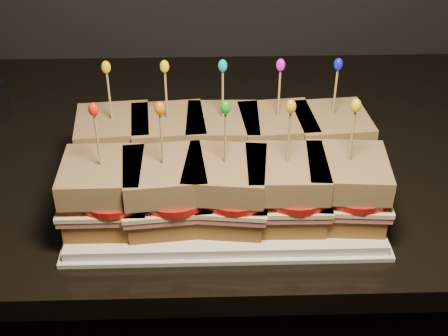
{
  "coord_description": "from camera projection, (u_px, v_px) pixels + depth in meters",
  "views": [
    {
      "loc": [
        0.04,
        0.85,
        1.4
      ],
      "look_at": [
        0.06,
        1.52,
        0.95
      ],
      "focal_mm": 50.0,
      "sensor_mm": 36.0,
      "label": 1
    }
  ],
  "objects": [
    {
      "name": "sandwich_4_pick",
      "position": [
        335.0,
        95.0,
        0.83
      ],
      "size": [
        0.0,
        0.0,
        0.09
      ],
      "primitive_type": "cylinder",
      "color": "tan",
      "rests_on": "sandwich_4_bread_top"
    },
    {
      "name": "sandwich_4_bread_top",
      "position": [
        331.0,
        126.0,
        0.85
      ],
      "size": [
        0.11,
        0.11,
        0.03
      ],
      "primitive_type": "cube",
      "rotation": [
        0.0,
        0.0,
        0.09
      ],
      "color": "#52240A",
      "rests_on": "sandwich_4_tomato"
    },
    {
      "name": "sandwich_9_bread_top",
      "position": [
        347.0,
        172.0,
        0.76
      ],
      "size": [
        0.1,
        0.1,
        0.03
      ],
      "primitive_type": "cube",
      "rotation": [
        0.0,
        0.0,
        -0.08
      ],
      "color": "#52240A",
      "rests_on": "sandwich_9_tomato"
    },
    {
      "name": "platter_rim",
      "position": [
        224.0,
        200.0,
        0.85
      ],
      "size": [
        0.4,
        0.25,
        0.01
      ],
      "primitive_type": "cube",
      "color": "white",
      "rests_on": "granite_slab"
    },
    {
      "name": "sandwich_8_bread_bot",
      "position": [
        284.0,
        207.0,
        0.79
      ],
      "size": [
        0.1,
        0.1,
        0.03
      ],
      "primitive_type": "cube",
      "rotation": [
        0.0,
        0.0,
        -0.02
      ],
      "color": "#573416",
      "rests_on": "platter"
    },
    {
      "name": "sandwich_9_tomato",
      "position": [
        356.0,
        189.0,
        0.77
      ],
      "size": [
        0.1,
        0.1,
        0.01
      ],
      "primitive_type": "cylinder",
      "color": "#AF1611",
      "rests_on": "sandwich_9_cheese"
    },
    {
      "name": "sandwich_3_pick",
      "position": [
        279.0,
        96.0,
        0.82
      ],
      "size": [
        0.0,
        0.0,
        0.09
      ],
      "primitive_type": "cylinder",
      "color": "tan",
      "rests_on": "sandwich_3_bread_top"
    },
    {
      "name": "sandwich_0_pick",
      "position": [
        110.0,
        99.0,
        0.82
      ],
      "size": [
        0.0,
        0.0,
        0.09
      ],
      "primitive_type": "cylinder",
      "color": "tan",
      "rests_on": "sandwich_0_bread_top"
    },
    {
      "name": "sandwich_2_pick",
      "position": [
        223.0,
        97.0,
        0.82
      ],
      "size": [
        0.0,
        0.0,
        0.09
      ],
      "primitive_type": "cylinder",
      "color": "tan",
      "rests_on": "sandwich_2_bread_top"
    },
    {
      "name": "sandwich_2_frill",
      "position": [
        223.0,
        66.0,
        0.8
      ],
      "size": [
        0.01,
        0.01,
        0.02
      ],
      "primitive_type": "ellipsoid",
      "color": "#06BCAE",
      "rests_on": "sandwich_2_pick"
    },
    {
      "name": "sandwich_9_frill",
      "position": [
        356.0,
        106.0,
        0.71
      ],
      "size": [
        0.01,
        0.01,
        0.02
      ],
      "primitive_type": "ellipsoid",
      "color": "yellow",
      "rests_on": "sandwich_9_pick"
    },
    {
      "name": "sandwich_2_bread_bot",
      "position": [
        223.0,
        160.0,
        0.88
      ],
      "size": [
        0.1,
        0.1,
        0.03
      ],
      "primitive_type": "cube",
      "rotation": [
        0.0,
        0.0,
        -0.02
      ],
      "color": "#573416",
      "rests_on": "platter"
    },
    {
      "name": "sandwich_2_tomato",
      "position": [
        232.0,
        143.0,
        0.85
      ],
      "size": [
        0.1,
        0.1,
        0.01
      ],
      "primitive_type": "cylinder",
      "color": "#AF1611",
      "rests_on": "sandwich_2_cheese"
    },
    {
      "name": "sandwich_7_tomato",
      "position": [
        235.0,
        191.0,
        0.76
      ],
      "size": [
        0.1,
        0.1,
        0.01
      ],
      "primitive_type": "cylinder",
      "color": "#AF1611",
      "rests_on": "sandwich_7_cheese"
    },
    {
      "name": "sandwich_6_tomato",
      "position": [
        175.0,
        192.0,
        0.76
      ],
      "size": [
        0.1,
        0.1,
        0.01
      ],
      "primitive_type": "cylinder",
      "color": "#AF1611",
      "rests_on": "sandwich_6_cheese"
    },
    {
      "name": "sandwich_5_pick",
      "position": [
        98.0,
        143.0,
        0.73
      ],
      "size": [
        0.0,
        0.0,
        0.09
      ],
      "primitive_type": "cylinder",
      "color": "tan",
      "rests_on": "sandwich_5_bread_top"
    },
    {
      "name": "sandwich_8_frill",
      "position": [
        291.0,
        107.0,
        0.71
      ],
      "size": [
        0.01,
        0.01,
        0.02
      ],
      "primitive_type": "ellipsoid",
      "color": "orange",
      "rests_on": "sandwich_8_pick"
    },
    {
      "name": "sandwich_4_bread_bot",
      "position": [
        328.0,
        158.0,
        0.88
      ],
      "size": [
        0.1,
        0.1,
        0.03
      ],
      "primitive_type": "cube",
      "rotation": [
        0.0,
        0.0,
        0.09
      ],
      "color": "#573416",
      "rests_on": "platter"
    },
    {
      "name": "sandwich_6_bread_bot",
      "position": [
        166.0,
        209.0,
        0.78
      ],
      "size": [
        0.1,
        0.1,
        0.03
      ],
      "primitive_type": "cube",
      "rotation": [
        0.0,
        0.0,
        0.1
      ],
      "color": "#573416",
      "rests_on": "platter"
    },
    {
      "name": "sandwich_6_ham",
      "position": [
        166.0,
        198.0,
        0.77
      ],
      "size": [
        0.11,
        0.11,
        0.01
      ],
      "primitive_type": "cube",
      "rotation": [
        0.0,
        0.0,
        0.1
      ],
      "color": "#CE6C69",
      "rests_on": "sandwich_6_bread_bot"
    },
    {
      "name": "sandwich_8_tomato",
      "position": [
        296.0,
        190.0,
        0.76
      ],
      "size": [
        0.1,
        0.1,
        0.01
      ],
      "primitive_type": "cylinder",
      "color": "#AF1611",
      "rests_on": "sandwich_8_cheese"
    },
    {
      "name": "sandwich_3_bread_bot",
      "position": [
        275.0,
        159.0,
        0.88
      ],
      "size": [
        0.1,
        0.1,
        0.03
      ],
      "primitive_type": "cube",
      "rotation": [
        0.0,
        0.0,
        0.1
      ],
      "color": "#573416",
      "rests_on": "platter"
    },
    {
      "name": "sandwich_5_frill",
      "position": [
        93.0,
        109.0,
        0.7
      ],
      "size": [
        0.01,
        0.01,
        0.02
      ],
      "primitive_type": "ellipsoid",
      "color": "red",
      "rests_on": "sandwich_5_pick"
    },
    {
      "name": "sandwich_6_frill",
      "position": [
        160.0,
        108.0,
        0.7
      ],
      "size": [
        0.01,
        0.01,
        0.02
      ],
      "primitive_type": "ellipsoid",
      "color": "orange",
      "rests_on": "sandwich_6_pick"
    },
    {
      "name": "sandwich_6_cheese",
      "position": [
        165.0,
        194.0,
        0.77
      ],
      "size": [
        0.12,
        0.11,
        0.01
      ],
      "primitive_type": "cube",
      "rotation": [
        0.0,
        0.0,
        0.1
      ],
      "color": "#FFE6A8",
      "rests_on": "sandwich_6_ham"
    },
    {
      "name": "sandwich_4_cheese",
      "position": [
        329.0,
        144.0,
        0.87
      ],
      "size": [
        0.12,
        0.11,
        0.01
      ],
      "primitive_type": "cube",
      "rotation": [
        0.0,
        0.0,
        0.09
      ],
      "color": "#FFE6A8",
      "rests_on": "sandwich_4_ham"
    },
    {
      "name": "sandwich_5_cheese",
      "position": [
        105.0,
        195.0,
        0.77
      ],
      "size": [
        0.11,
        0.1,
        0.01
      ],
      "primitive_type": "cube",
      "rotation": [
        0.0,
        0.0,
        0.0
      ],
      "color": "#FFE6A8",
      "rests_on": "sandwich_5_ham"
    },
    {
      "name": "sandwich_3_bread_top",
      "position": [
        277.0,
        127.0,
        0.85
      ],
      "size": [
        0.11,
        0.11,
        0.03
      ],
      "primitive_type": "cube",
      "rotation": [
        0.0,
        0.0,
        0.1
      ],
      "color": "#52240A",
      "rests_on": "sandwich_3_tomato"
    },
    {
      "name": "sandwich_0_bread_bot",
      "position": [
        117.0,
        162.0,
        0.87
      ],
      "size": [
        0.1,
        0.1,
        0.03
      ],
      "primitive_type": "cube",
      "rotation": [
        0.0,
        0.0,
        0.09
      ],
      "color": "#573416",
      "rests_on": "platter"
    },
    {
      "name": "sandwich_5_tomato",
      "position": [
        114.0,
        193.0,
        0.76
      ],
      "size": [
        0.1,
        0.1,
        0.01
      ],
      "primitive_type": "cylinder",
      "color": "#AF1611",
      "rests_on": "sandwich_5_cheese"
    },
    {
      "name": "sandwich_1_cheese",
      "position": [
        169.0,
        146.0,
        0.86
      ],
      "size": [
        0.12,
        0.11,
        0.01
      ],
      "primitive_type": "cube",
      "rotation": [
        0.0,
        0.0,
        0.09
      ],
      "color": "#FFE6A8",
      "rests_on": "sandwich_1_ham"
    },
    {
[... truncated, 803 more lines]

